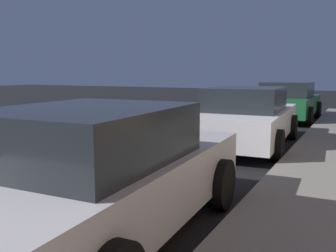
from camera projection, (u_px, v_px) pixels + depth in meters
name	position (u px, v px, depth m)	size (l,w,h in m)	color
car_silver	(100.00, 173.00, 3.89)	(2.25, 4.21, 1.43)	#B7B7BF
car_white	(246.00, 117.00, 8.81)	(2.28, 4.56, 1.43)	silver
car_green	(287.00, 101.00, 13.70)	(2.16, 4.06, 1.43)	#19592D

